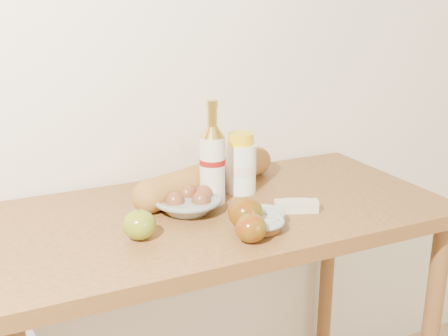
{
  "coord_description": "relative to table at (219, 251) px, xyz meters",
  "views": [
    {
      "loc": [
        -0.58,
        -0.07,
        1.45
      ],
      "look_at": [
        0.0,
        1.15,
        1.02
      ],
      "focal_mm": 45.0,
      "sensor_mm": 36.0,
      "label": 1
    }
  ],
  "objects": [
    {
      "name": "back_wall",
      "position": [
        0.0,
        0.33,
        0.52
      ],
      "size": [
        3.5,
        0.02,
        2.6
      ],
      "primitive_type": "cube",
      "color": "white",
      "rests_on": "ground"
    },
    {
      "name": "table",
      "position": [
        0.0,
        0.0,
        0.0
      ],
      "size": [
        1.2,
        0.6,
        0.9
      ],
      "color": "olive",
      "rests_on": "ground"
    },
    {
      "name": "bourbon_bottle",
      "position": [
        0.0,
        0.05,
        0.24
      ],
      "size": [
        0.07,
        0.07,
        0.28
      ],
      "rotation": [
        0.0,
        0.0,
        -0.05
      ],
      "color": "silver",
      "rests_on": "table"
    },
    {
      "name": "cream_bottle",
      "position": [
        0.11,
        0.09,
        0.2
      ],
      "size": [
        0.11,
        0.11,
        0.17
      ],
      "rotation": [
        0.0,
        0.0,
        -0.28
      ],
      "color": "white",
      "rests_on": "table"
    },
    {
      "name": "egg_bowl",
      "position": [
        -0.08,
        0.01,
        0.15
      ],
      "size": [
        0.23,
        0.23,
        0.06
      ],
      "rotation": [
        0.0,
        0.0,
        -0.36
      ],
      "color": "gray",
      "rests_on": "table"
    },
    {
      "name": "baguette",
      "position": [
        0.03,
        0.13,
        0.17
      ],
      "size": [
        0.52,
        0.27,
        0.09
      ],
      "rotation": [
        0.0,
        0.0,
        0.38
      ],
      "color": "#BA8239",
      "rests_on": "table"
    },
    {
      "name": "apple_yellowgreen",
      "position": [
        -0.25,
        -0.09,
        0.16
      ],
      "size": [
        0.08,
        0.08,
        0.07
      ],
      "rotation": [
        0.0,
        0.0,
        -0.02
      ],
      "color": "olive",
      "rests_on": "table"
    },
    {
      "name": "apple_redgreen_front",
      "position": [
        -0.02,
        -0.22,
        0.16
      ],
      "size": [
        0.08,
        0.08,
        0.07
      ],
      "rotation": [
        0.0,
        0.0,
        0.03
      ],
      "color": "#930A08",
      "rests_on": "table"
    },
    {
      "name": "apple_redgreen_right",
      "position": [
        0.0,
        -0.14,
        0.16
      ],
      "size": [
        0.1,
        0.1,
        0.08
      ],
      "rotation": [
        0.0,
        0.0,
        -0.2
      ],
      "color": "maroon",
      "rests_on": "table"
    },
    {
      "name": "sugar_bowl",
      "position": [
        0.03,
        -0.18,
        0.14
      ],
      "size": [
        0.13,
        0.13,
        0.03
      ],
      "rotation": [
        0.0,
        0.0,
        -0.19
      ],
      "color": "#93A09B",
      "rests_on": "table"
    },
    {
      "name": "syrup_bowl",
      "position": [
        0.06,
        -0.14,
        0.14
      ],
      "size": [
        0.12,
        0.12,
        0.03
      ],
      "rotation": [
        0.0,
        0.0,
        0.08
      ],
      "color": "#95A39E",
      "rests_on": "table"
    },
    {
      "name": "butter_stick",
      "position": [
        0.17,
        -0.11,
        0.14
      ],
      "size": [
        0.12,
        0.07,
        0.03
      ],
      "rotation": [
        0.0,
        0.0,
        -0.4
      ],
      "color": "beige",
      "rests_on": "table"
    }
  ]
}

